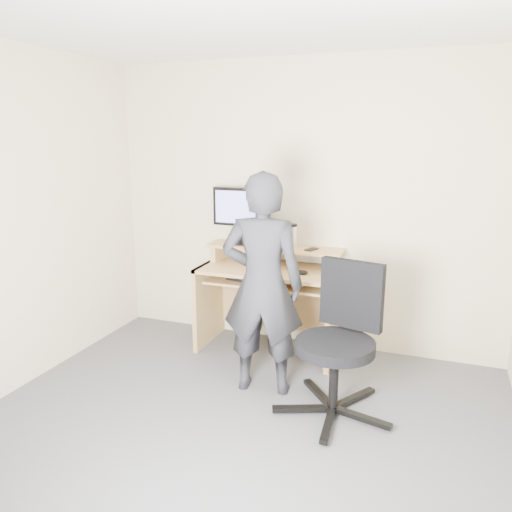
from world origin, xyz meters
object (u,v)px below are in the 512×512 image
Objects in this scene: desk at (272,288)px; monitor at (241,211)px; office_chair at (341,335)px; person at (262,285)px.

monitor reaches higher than desk.
office_chair is at bearing -47.90° from desk.
person is (0.49, -0.81, -0.40)m from monitor.
office_chair is 0.62× the size of person.
person reaches higher than office_chair.
office_chair reaches higher than desk.
desk is 0.82m from person.
person is at bearing -175.20° from office_chair.
person is at bearing -76.86° from desk.
desk is 1.15m from office_chair.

